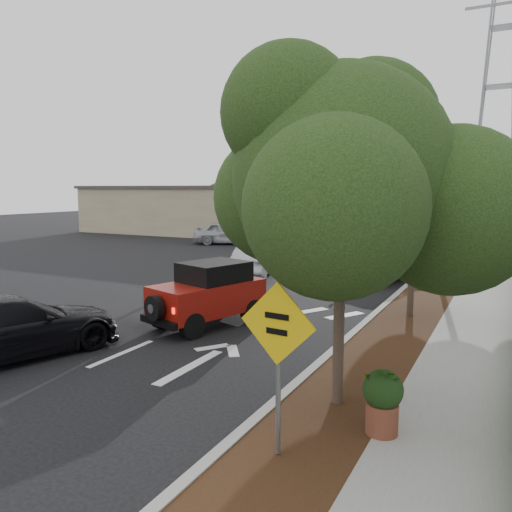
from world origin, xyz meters
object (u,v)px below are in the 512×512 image
Objects in this scene: red_jeep at (212,293)px; black_suv_oncoming at (10,327)px; silver_suv_ahead at (380,262)px; speed_hump_sign at (278,345)px.

red_jeep is 0.74× the size of black_suv_oncoming.
black_suv_oncoming is at bearing -93.19° from silver_suv_ahead.
silver_suv_ahead is at bearing 92.71° from red_jeep.
red_jeep reaches higher than black_suv_oncoming.
black_suv_oncoming is (-5.20, -14.54, 0.00)m from silver_suv_ahead.
silver_suv_ahead is at bearing -91.98° from black_suv_oncoming.
red_jeep is 0.71× the size of silver_suv_ahead.
speed_hump_sign is (2.33, -15.79, 1.03)m from silver_suv_ahead.
black_suv_oncoming is 7.70m from speed_hump_sign.
silver_suv_ahead is (2.52, 9.92, -0.20)m from red_jeep.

